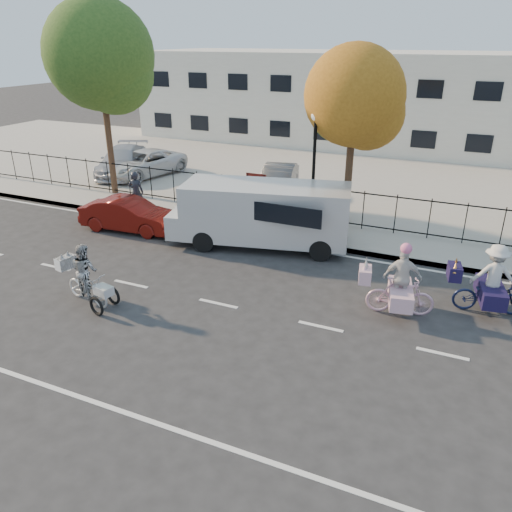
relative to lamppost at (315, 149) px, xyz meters
The scene contains 20 objects.
ground 7.50m from the lamppost, 94.21° to the right, with size 120.00×120.00×0.00m, color #333334.
road_markings 7.49m from the lamppost, 94.21° to the right, with size 60.00×9.52×0.01m, color silver, non-canonical shape.
curb 3.54m from the lamppost, 105.95° to the right, with size 60.00×0.10×0.15m, color #A8A399.
sidewalk 3.16m from the lamppost, 125.54° to the right, with size 60.00×2.20×0.15m, color #A8A399.
parking_lot 8.76m from the lamppost, 93.49° to the left, with size 60.00×15.60×0.15m, color #A8A399.
iron_fence 2.30m from the lamppost, 141.34° to the left, with size 58.00×0.06×1.50m, color black, non-canonical shape.
building 18.21m from the lamppost, 91.57° to the left, with size 34.00×10.00×6.00m, color silver.
lamppost is the anchor object (origin of this frame).
street_sign 2.90m from the lamppost, behind, with size 0.85×0.06×1.80m.
zebra_trike 9.38m from the lamppost, 115.47° to the right, with size 2.06×1.09×1.76m.
unicorn_bike 7.14m from the lamppost, 51.73° to the right, with size 2.09×1.49×2.06m.
bull_bike 8.00m from the lamppost, 33.45° to the right, with size 2.18×1.52×1.97m.
white_van 3.16m from the lamppost, 114.95° to the right, with size 6.67×3.35×2.24m.
red_sedan 7.45m from the lamppost, 154.72° to the right, with size 1.33×3.81×1.25m, color #5C0F0A.
pedestrian 7.60m from the lamppost, 168.95° to the right, with size 0.63×0.41×1.71m, color black.
lot_car_a 12.40m from the lamppost, 163.20° to the left, with size 1.97×4.85×1.41m, color #B6B7BE.
lot_car_b 11.23m from the lamppost, 160.89° to the left, with size 2.20×4.78×1.33m, color white.
lot_car_c 4.94m from the lamppost, 128.76° to the left, with size 1.40×4.02×1.33m, color #4B4F53.
tree_west 10.15m from the lamppost, behind, with size 4.65×4.65×8.52m.
tree_mid 2.36m from the lamppost, 45.29° to the left, with size 3.70×3.70×6.78m.
Camera 1 is at (5.96, -10.82, 6.89)m, focal length 35.00 mm.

